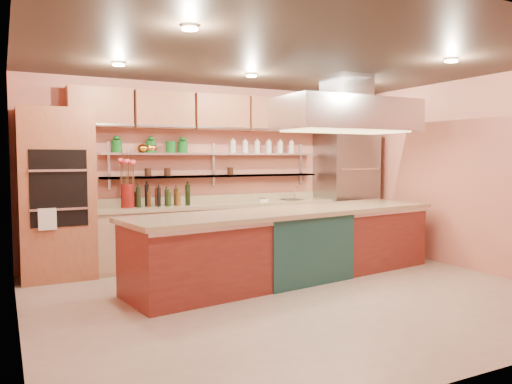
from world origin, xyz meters
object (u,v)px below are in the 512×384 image
flower_vase (128,196)px  island (291,244)px  green_canister (171,147)px  kitchen_scale (263,199)px  copper_kettle (143,148)px  refrigerator (346,191)px

flower_vase → island: bearing=-36.7°
green_canister → kitchen_scale: bearing=-8.5°
copper_kettle → green_canister: 0.43m
kitchen_scale → copper_kettle: 2.08m
copper_kettle → flower_vase: bearing=-142.0°
island → flower_vase: size_ratio=13.34×
flower_vase → green_canister: 1.03m
refrigerator → kitchen_scale: bearing=179.7°
island → kitchen_scale: kitchen_scale is taller
refrigerator → copper_kettle: bearing=176.3°
kitchen_scale → copper_kettle: size_ratio=0.93×
island → green_canister: bearing=117.7°
refrigerator → flower_vase: (-3.86, 0.01, 0.05)m
refrigerator → copper_kettle: (-3.57, 0.23, 0.73)m
island → green_canister: (-1.17, 1.62, 1.33)m
island → kitchen_scale: size_ratio=29.91×
island → copper_kettle: size_ratio=27.68×
flower_vase → copper_kettle: copper_kettle is taller
island → copper_kettle: copper_kettle is taller
island → green_canister: 2.40m
copper_kettle → refrigerator: bearing=-3.7°
flower_vase → kitchen_scale: 2.19m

